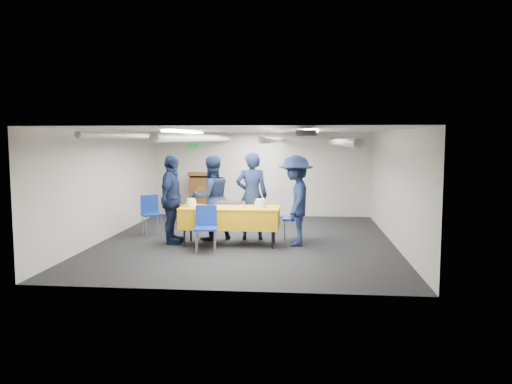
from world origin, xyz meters
TOP-DOWN VIEW (x-y plane):
  - ground at (0.00, 0.00)m, footprint 7.00×7.00m
  - room_shell at (0.09, 0.41)m, footprint 6.00×7.00m
  - serving_table at (-0.29, -0.44)m, footprint 1.98×0.81m
  - sheet_cake at (-0.29, -0.40)m, footprint 0.57×0.45m
  - plate_stack_left at (-1.07, -0.49)m, footprint 0.20×0.20m
  - plate_stack_right at (0.32, -0.49)m, footprint 0.22×0.22m
  - podium at (-1.60, 3.05)m, footprint 0.62×0.53m
  - chair_near at (-0.66, -1.05)m, footprint 0.47×0.47m
  - chair_right at (1.03, 0.19)m, footprint 0.44×0.44m
  - chair_left at (-2.23, 0.56)m, footprint 0.58×0.58m
  - sailor_a at (0.08, 0.18)m, footprint 0.72×0.51m
  - sailor_b at (-0.76, 0.06)m, footprint 1.09×1.03m
  - sailor_c at (-1.49, -0.39)m, footprint 0.48×1.08m
  - sailor_d at (1.02, -0.34)m, footprint 0.69×1.18m

SIDE VIEW (x-z plane):
  - ground at x=0.00m, z-range 0.00..0.00m
  - chair_near at x=-0.66m, z-range 0.10..0.97m
  - chair_right at x=1.03m, z-range 0.10..0.97m
  - chair_left at x=-2.23m, z-range 0.10..0.97m
  - serving_table at x=-0.29m, z-range 0.17..0.94m
  - podium at x=-1.60m, z-range -0.01..1.24m
  - sheet_cake at x=-0.29m, z-range 0.77..0.87m
  - plate_stack_left at x=-1.07m, z-range 0.76..0.93m
  - plate_stack_right at x=0.32m, z-range 0.76..0.94m
  - sailor_b at x=-0.76m, z-range 0.00..1.77m
  - sailor_d at x=1.02m, z-range 0.00..1.81m
  - sailor_c at x=-1.49m, z-range 0.00..1.81m
  - sailor_a at x=0.08m, z-range 0.00..1.85m
  - room_shell at x=0.09m, z-range 0.66..2.96m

